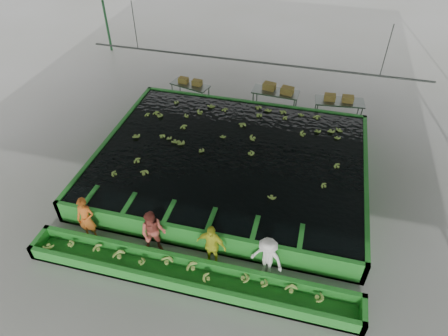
% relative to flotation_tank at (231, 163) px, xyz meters
% --- Properties ---
extents(ground, '(80.00, 80.00, 0.00)m').
position_rel_flotation_tank_xyz_m(ground, '(0.00, -1.50, -0.45)').
color(ground, gray).
rests_on(ground, ground).
extents(shed_roof, '(20.00, 22.00, 0.04)m').
position_rel_flotation_tank_xyz_m(shed_roof, '(0.00, -1.50, 4.55)').
color(shed_roof, '#989899').
rests_on(shed_roof, shed_posts).
extents(shed_posts, '(20.00, 22.00, 5.00)m').
position_rel_flotation_tank_xyz_m(shed_posts, '(0.00, -1.50, 2.05)').
color(shed_posts, '#276435').
rests_on(shed_posts, ground).
extents(flotation_tank, '(10.00, 8.00, 0.90)m').
position_rel_flotation_tank_xyz_m(flotation_tank, '(0.00, 0.00, 0.00)').
color(flotation_tank, '#258628').
rests_on(flotation_tank, ground).
extents(tank_water, '(9.70, 7.70, 0.00)m').
position_rel_flotation_tank_xyz_m(tank_water, '(0.00, -0.00, 0.40)').
color(tank_water, black).
rests_on(tank_water, flotation_tank).
extents(sorting_trough, '(10.00, 1.00, 0.50)m').
position_rel_flotation_tank_xyz_m(sorting_trough, '(0.00, -5.10, -0.20)').
color(sorting_trough, '#258628').
rests_on(sorting_trough, ground).
extents(cableway_rail, '(0.08, 0.08, 14.00)m').
position_rel_flotation_tank_xyz_m(cableway_rail, '(0.00, 3.50, 2.55)').
color(cableway_rail, '#59605B').
rests_on(cableway_rail, shed_roof).
extents(rail_hanger_left, '(0.04, 0.04, 2.00)m').
position_rel_flotation_tank_xyz_m(rail_hanger_left, '(-5.00, 3.50, 3.55)').
color(rail_hanger_left, '#59605B').
rests_on(rail_hanger_left, shed_roof).
extents(rail_hanger_right, '(0.04, 0.04, 2.00)m').
position_rel_flotation_tank_xyz_m(rail_hanger_right, '(5.00, 3.50, 3.55)').
color(rail_hanger_right, '#59605B').
rests_on(rail_hanger_right, shed_roof).
extents(worker_a, '(0.63, 0.44, 1.66)m').
position_rel_flotation_tank_xyz_m(worker_a, '(-3.63, -4.30, 0.38)').
color(worker_a, orange).
rests_on(worker_a, ground).
extents(worker_b, '(0.92, 0.78, 1.65)m').
position_rel_flotation_tank_xyz_m(worker_b, '(-1.36, -4.30, 0.38)').
color(worker_b, '#BA4F42').
rests_on(worker_b, ground).
extents(worker_c, '(0.99, 0.52, 1.60)m').
position_rel_flotation_tank_xyz_m(worker_c, '(0.46, -4.30, 0.35)').
color(worker_c, yellow).
rests_on(worker_c, ground).
extents(worker_d, '(1.10, 0.81, 1.52)m').
position_rel_flotation_tank_xyz_m(worker_d, '(2.14, -4.30, 0.31)').
color(worker_d, white).
rests_on(worker_d, ground).
extents(packing_table_left, '(2.01, 1.20, 0.86)m').
position_rel_flotation_tank_xyz_m(packing_table_left, '(-3.19, 4.79, -0.02)').
color(packing_table_left, '#59605B').
rests_on(packing_table_left, ground).
extents(packing_table_mid, '(2.19, 0.99, 0.97)m').
position_rel_flotation_tank_xyz_m(packing_table_mid, '(0.92, 4.95, 0.04)').
color(packing_table_mid, '#59605B').
rests_on(packing_table_mid, ground).
extents(packing_table_right, '(2.23, 1.09, 0.98)m').
position_rel_flotation_tank_xyz_m(packing_table_right, '(3.83, 4.80, 0.04)').
color(packing_table_right, '#59605B').
rests_on(packing_table_right, ground).
extents(box_stack_left, '(1.20, 0.44, 0.25)m').
position_rel_flotation_tank_xyz_m(box_stack_left, '(-3.20, 4.85, 0.41)').
color(box_stack_left, olive).
rests_on(box_stack_left, packing_table_left).
extents(box_stack_mid, '(1.48, 0.69, 0.31)m').
position_rel_flotation_tank_xyz_m(box_stack_mid, '(1.03, 4.98, 0.52)').
color(box_stack_mid, olive).
rests_on(box_stack_mid, packing_table_mid).
extents(box_stack_right, '(1.29, 0.43, 0.27)m').
position_rel_flotation_tank_xyz_m(box_stack_right, '(3.76, 4.81, 0.53)').
color(box_stack_right, olive).
rests_on(box_stack_right, packing_table_right).
extents(floating_bananas, '(8.82, 6.01, 0.12)m').
position_rel_flotation_tank_xyz_m(floating_bananas, '(0.00, 0.80, 0.40)').
color(floating_bananas, '#8DB547').
rests_on(floating_bananas, tank_water).
extents(trough_bananas, '(8.57, 0.57, 0.11)m').
position_rel_flotation_tank_xyz_m(trough_bananas, '(0.00, -5.10, -0.05)').
color(trough_bananas, '#8DB547').
rests_on(trough_bananas, sorting_trough).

